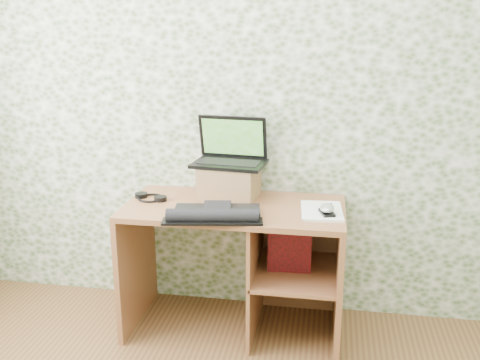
% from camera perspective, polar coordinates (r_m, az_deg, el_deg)
% --- Properties ---
extents(wall_back, '(3.50, 0.00, 3.50)m').
position_cam_1_polar(wall_back, '(3.10, 0.39, 8.77)').
color(wall_back, silver).
rests_on(wall_back, ground).
extents(desk, '(1.20, 0.60, 0.75)m').
position_cam_1_polar(desk, '(3.04, 0.97, -7.44)').
color(desk, brown).
rests_on(desk, floor).
extents(riser, '(0.34, 0.29, 0.19)m').
position_cam_1_polar(riser, '(3.05, -1.13, -0.14)').
color(riser, brown).
rests_on(riser, desk).
extents(laptop, '(0.42, 0.32, 0.27)m').
position_cam_1_polar(laptop, '(3.05, -1.00, 2.92)').
color(laptop, black).
rests_on(laptop, riser).
extents(keyboard, '(0.51, 0.33, 0.07)m').
position_cam_1_polar(keyboard, '(2.74, -2.66, -3.58)').
color(keyboard, black).
rests_on(keyboard, desk).
extents(headphones, '(0.20, 0.19, 0.03)m').
position_cam_1_polar(headphones, '(3.08, -9.50, -1.85)').
color(headphones, black).
rests_on(headphones, desk).
extents(notepad, '(0.23, 0.32, 0.01)m').
position_cam_1_polar(notepad, '(2.86, 8.71, -3.29)').
color(notepad, white).
rests_on(notepad, desk).
extents(mouse, '(0.11, 0.13, 0.04)m').
position_cam_1_polar(mouse, '(2.79, 9.26, -3.20)').
color(mouse, '#BCBCBE').
rests_on(mouse, notepad).
extents(pen, '(0.07, 0.14, 0.01)m').
position_cam_1_polar(pen, '(2.88, 9.13, -2.91)').
color(pen, black).
rests_on(pen, notepad).
extents(red_box, '(0.24, 0.09, 0.29)m').
position_cam_1_polar(red_box, '(2.97, 5.32, -7.03)').
color(red_box, maroon).
rests_on(red_box, desk).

